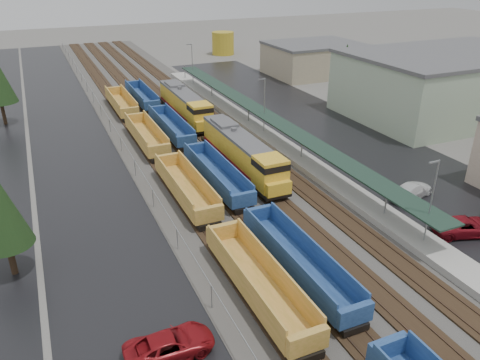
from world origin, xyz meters
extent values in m
cube|color=#302D2B|center=(0.00, 60.00, 0.04)|extent=(20.00, 160.00, 0.08)
cube|color=black|center=(-6.00, 60.00, 0.15)|extent=(2.60, 160.00, 0.15)
cube|color=#473326|center=(-6.72, 60.00, 0.27)|extent=(0.08, 160.00, 0.07)
cube|color=#473326|center=(-5.28, 60.00, 0.27)|extent=(0.08, 160.00, 0.07)
cube|color=black|center=(-2.00, 60.00, 0.15)|extent=(2.60, 160.00, 0.15)
cube|color=#473326|center=(-2.72, 60.00, 0.27)|extent=(0.08, 160.00, 0.07)
cube|color=#473326|center=(-1.28, 60.00, 0.27)|extent=(0.08, 160.00, 0.07)
cube|color=black|center=(2.00, 60.00, 0.15)|extent=(2.60, 160.00, 0.15)
cube|color=#473326|center=(1.28, 60.00, 0.27)|extent=(0.08, 160.00, 0.07)
cube|color=#473326|center=(2.72, 60.00, 0.27)|extent=(0.08, 160.00, 0.07)
cube|color=black|center=(6.00, 60.00, 0.15)|extent=(2.60, 160.00, 0.15)
cube|color=#473326|center=(5.28, 60.00, 0.27)|extent=(0.08, 160.00, 0.07)
cube|color=#473326|center=(6.72, 60.00, 0.27)|extent=(0.08, 160.00, 0.07)
cube|color=black|center=(-15.00, 60.00, 0.01)|extent=(10.00, 160.00, 0.02)
cube|color=black|center=(19.00, 50.00, 0.01)|extent=(16.00, 100.00, 0.02)
cube|color=#9E9B93|center=(9.50, 50.00, 0.35)|extent=(3.00, 80.00, 0.70)
cylinder|color=gray|center=(9.50, 25.00, 1.90)|extent=(0.16, 0.16, 2.40)
cylinder|color=gray|center=(9.50, 40.00, 1.90)|extent=(0.16, 0.16, 2.40)
cylinder|color=gray|center=(9.50, 55.00, 1.90)|extent=(0.16, 0.16, 2.40)
cylinder|color=gray|center=(9.50, 70.00, 1.90)|extent=(0.16, 0.16, 2.40)
cylinder|color=gray|center=(9.50, 85.00, 1.90)|extent=(0.16, 0.16, 2.40)
cube|color=#1B3026|center=(9.50, 50.00, 3.20)|extent=(2.60, 65.00, 0.15)
cylinder|color=gray|center=(9.50, 20.00, 4.00)|extent=(0.12, 0.12, 8.00)
cube|color=gray|center=(9.00, 20.00, 7.90)|extent=(1.00, 0.15, 0.12)
cylinder|color=gray|center=(9.50, 50.00, 4.00)|extent=(0.12, 0.12, 8.00)
cube|color=gray|center=(9.00, 50.00, 7.90)|extent=(1.00, 0.15, 0.12)
cylinder|color=gray|center=(9.50, 80.00, 4.00)|extent=(0.12, 0.12, 8.00)
cube|color=gray|center=(9.00, 80.00, 7.90)|extent=(1.00, 0.15, 0.12)
cylinder|color=gray|center=(-9.50, 20.00, 1.00)|extent=(0.08, 0.08, 2.00)
cylinder|color=gray|center=(-9.50, 28.00, 1.00)|extent=(0.08, 0.08, 2.00)
cylinder|color=gray|center=(-9.50, 36.00, 1.00)|extent=(0.08, 0.08, 2.00)
cylinder|color=gray|center=(-9.50, 44.00, 1.00)|extent=(0.08, 0.08, 2.00)
cylinder|color=gray|center=(-9.50, 52.00, 1.00)|extent=(0.08, 0.08, 2.00)
cylinder|color=gray|center=(-9.50, 60.00, 1.00)|extent=(0.08, 0.08, 2.00)
cylinder|color=gray|center=(-9.50, 68.00, 1.00)|extent=(0.08, 0.08, 2.00)
cylinder|color=gray|center=(-9.50, 76.00, 1.00)|extent=(0.08, 0.08, 2.00)
cylinder|color=gray|center=(-9.50, 84.00, 1.00)|extent=(0.08, 0.08, 2.00)
cylinder|color=gray|center=(-9.50, 92.00, 1.00)|extent=(0.08, 0.08, 2.00)
cylinder|color=gray|center=(-9.50, 100.00, 1.00)|extent=(0.08, 0.08, 2.00)
cylinder|color=gray|center=(-9.50, 108.00, 1.00)|extent=(0.08, 0.08, 2.00)
cylinder|color=gray|center=(-9.50, 116.00, 1.00)|extent=(0.08, 0.08, 2.00)
cylinder|color=gray|center=(-9.50, 124.00, 1.00)|extent=(0.08, 0.08, 2.00)
cylinder|color=gray|center=(-9.50, 132.00, 1.00)|extent=(0.08, 0.08, 2.00)
cube|color=gray|center=(-9.50, 60.00, 2.00)|extent=(0.05, 160.00, 0.05)
cube|color=#A1B79B|center=(40.00, 48.00, 4.50)|extent=(30.00, 20.00, 9.00)
cube|color=#59595B|center=(40.00, 48.00, 9.25)|extent=(30.60, 20.40, 0.50)
cube|color=tan|center=(36.00, 80.00, 3.00)|extent=(18.00, 14.00, 6.00)
cube|color=#59595B|center=(36.00, 80.00, 6.25)|extent=(18.36, 14.28, 0.50)
ellipsoid|color=#53664F|center=(40.00, 210.00, 0.00)|extent=(196.00, 140.00, 25.20)
ellipsoid|color=#53664F|center=(110.00, 220.00, 0.00)|extent=(168.00, 120.00, 21.60)
cylinder|color=#332316|center=(-22.00, 30.00, 1.35)|extent=(0.50, 0.50, 2.70)
cylinder|color=#332316|center=(-23.00, 70.00, 1.65)|extent=(0.50, 0.50, 3.30)
cylinder|color=#332316|center=(28.00, 58.00, 1.50)|extent=(0.50, 0.50, 3.00)
cone|color=black|center=(28.00, 58.00, 6.50)|extent=(4.40, 4.40, 7.00)
cube|color=black|center=(2.00, 40.99, 0.82)|extent=(2.83, 18.90, 0.38)
cube|color=orange|center=(2.00, 41.94, 2.43)|extent=(2.65, 15.12, 2.83)
cube|color=orange|center=(2.00, 33.62, 2.61)|extent=(2.83, 3.02, 3.21)
cube|color=black|center=(2.00, 33.62, 3.56)|extent=(2.88, 3.07, 0.66)
cube|color=orange|center=(2.00, 31.92, 1.67)|extent=(2.65, 0.94, 1.32)
cube|color=#59595B|center=(2.00, 41.94, 3.94)|extent=(2.69, 15.12, 0.33)
cube|color=maroon|center=(0.66, 41.94, 1.29)|extent=(0.04, 15.12, 0.33)
cube|color=maroon|center=(3.34, 41.94, 1.29)|extent=(0.04, 15.12, 0.33)
cube|color=black|center=(2.00, 40.99, 0.44)|extent=(2.08, 5.67, 0.57)
cube|color=black|center=(2.00, 34.38, 0.54)|extent=(2.27, 3.78, 0.47)
cube|color=black|center=(2.00, 47.61, 0.54)|extent=(2.27, 3.78, 0.47)
cylinder|color=#59595B|center=(2.00, 42.88, 4.22)|extent=(0.66, 0.66, 0.47)
cube|color=#59595B|center=(2.00, 45.72, 4.17)|extent=(2.27, 3.78, 0.47)
cube|color=black|center=(2.00, 61.99, 0.82)|extent=(2.83, 18.90, 0.38)
cube|color=orange|center=(2.00, 62.94, 2.43)|extent=(2.65, 15.12, 2.83)
cube|color=orange|center=(2.00, 54.62, 2.61)|extent=(2.83, 3.02, 3.21)
cube|color=black|center=(2.00, 54.62, 3.56)|extent=(2.88, 3.07, 0.66)
cube|color=orange|center=(2.00, 52.92, 1.67)|extent=(2.65, 0.94, 1.32)
cube|color=#59595B|center=(2.00, 62.94, 3.94)|extent=(2.69, 15.12, 0.33)
cube|color=maroon|center=(0.66, 62.94, 1.29)|extent=(0.04, 15.12, 0.33)
cube|color=maroon|center=(3.34, 62.94, 1.29)|extent=(0.04, 15.12, 0.33)
cube|color=black|center=(2.00, 61.99, 0.44)|extent=(2.08, 5.67, 0.57)
cube|color=black|center=(2.00, 55.38, 0.54)|extent=(2.27, 3.78, 0.47)
cube|color=black|center=(2.00, 68.61, 0.54)|extent=(2.27, 3.78, 0.47)
cylinder|color=#59595B|center=(2.00, 63.88, 4.22)|extent=(0.66, 0.66, 0.47)
cube|color=#59595B|center=(2.00, 66.72, 4.17)|extent=(2.27, 3.78, 0.47)
cube|color=#A3852D|center=(-6.00, 19.92, 0.88)|extent=(2.73, 12.94, 0.26)
cube|color=#A3852D|center=(-7.31, 19.92, 1.83)|extent=(0.16, 12.94, 1.89)
cube|color=#A3852D|center=(-4.69, 19.92, 1.83)|extent=(0.16, 12.94, 1.89)
cube|color=#A3852D|center=(-6.00, 13.24, 1.61)|extent=(2.73, 0.53, 1.47)
cube|color=#A3852D|center=(-6.00, 26.60, 1.61)|extent=(2.73, 0.53, 1.47)
cube|color=black|center=(-6.00, 13.97, 0.56)|extent=(2.10, 2.31, 0.53)
cube|color=black|center=(-6.00, 25.86, 0.56)|extent=(2.10, 2.31, 0.53)
cube|color=#A3852D|center=(-6.00, 36.54, 0.88)|extent=(2.73, 12.94, 0.26)
cube|color=#A3852D|center=(-7.31, 36.54, 1.83)|extent=(0.16, 12.94, 1.89)
cube|color=#A3852D|center=(-4.69, 36.54, 1.83)|extent=(0.16, 12.94, 1.89)
cube|color=#A3852D|center=(-6.00, 29.86, 1.61)|extent=(2.73, 0.53, 1.47)
cube|color=#A3852D|center=(-6.00, 43.22, 1.61)|extent=(2.73, 0.53, 1.47)
cube|color=black|center=(-6.00, 30.59, 0.56)|extent=(2.10, 2.31, 0.53)
cube|color=black|center=(-6.00, 42.48, 0.56)|extent=(2.10, 2.31, 0.53)
cube|color=#A3852D|center=(-6.00, 53.16, 0.88)|extent=(2.73, 12.94, 0.26)
cube|color=#A3852D|center=(-7.31, 53.16, 1.83)|extent=(0.16, 12.94, 1.89)
cube|color=#A3852D|center=(-4.69, 53.16, 1.83)|extent=(0.16, 12.94, 1.89)
cube|color=#A3852D|center=(-6.00, 46.48, 1.61)|extent=(2.73, 0.53, 1.47)
cube|color=#A3852D|center=(-6.00, 59.83, 1.61)|extent=(2.73, 0.53, 1.47)
cube|color=black|center=(-6.00, 47.21, 0.56)|extent=(2.10, 2.31, 0.53)
cube|color=black|center=(-6.00, 59.10, 0.56)|extent=(2.10, 2.31, 0.53)
cube|color=#A3852D|center=(-6.00, 69.77, 0.88)|extent=(2.73, 12.94, 0.26)
cube|color=#A3852D|center=(-7.31, 69.77, 1.83)|extent=(0.16, 12.94, 1.89)
cube|color=#A3852D|center=(-4.69, 69.77, 1.83)|extent=(0.16, 12.94, 1.89)
cube|color=#A3852D|center=(-6.00, 63.10, 1.61)|extent=(2.73, 0.53, 1.47)
cube|color=#A3852D|center=(-6.00, 76.45, 1.61)|extent=(2.73, 0.53, 1.47)
cube|color=black|center=(-6.00, 63.83, 0.56)|extent=(2.10, 2.31, 0.53)
cube|color=black|center=(-6.00, 75.72, 0.56)|extent=(2.10, 2.31, 0.53)
cube|color=navy|center=(-2.00, 10.97, 1.55)|extent=(2.59, 0.50, 1.40)
cube|color=navy|center=(-2.00, 21.13, 0.85)|extent=(2.59, 13.74, 0.25)
cube|color=navy|center=(-3.25, 21.13, 1.75)|extent=(0.15, 13.74, 1.79)
cube|color=navy|center=(-0.75, 21.13, 1.75)|extent=(0.15, 13.74, 1.79)
cube|color=navy|center=(-2.00, 14.06, 1.55)|extent=(2.59, 0.50, 1.40)
cube|color=navy|center=(-2.00, 28.20, 1.55)|extent=(2.59, 0.50, 1.40)
cube|color=black|center=(-2.00, 14.76, 0.55)|extent=(1.99, 2.19, 0.50)
cube|color=black|center=(-2.00, 27.50, 0.55)|extent=(1.99, 2.19, 0.50)
cube|color=navy|center=(-2.00, 38.36, 0.85)|extent=(2.59, 13.74, 0.25)
cube|color=navy|center=(-3.25, 38.36, 1.75)|extent=(0.15, 13.74, 1.79)
cube|color=navy|center=(-0.75, 38.36, 1.75)|extent=(0.15, 13.74, 1.79)
cube|color=navy|center=(-2.00, 31.29, 1.55)|extent=(2.59, 0.50, 1.40)
cube|color=navy|center=(-2.00, 45.43, 1.55)|extent=(2.59, 0.50, 1.40)
cube|color=black|center=(-2.00, 31.99, 0.55)|extent=(1.99, 2.19, 0.50)
cube|color=black|center=(-2.00, 44.73, 0.55)|extent=(1.99, 2.19, 0.50)
cube|color=navy|center=(-2.00, 55.59, 0.85)|extent=(2.59, 13.74, 0.25)
cube|color=navy|center=(-3.25, 55.59, 1.75)|extent=(0.15, 13.74, 1.79)
cube|color=navy|center=(-0.75, 55.59, 1.75)|extent=(0.15, 13.74, 1.79)
cube|color=navy|center=(-2.00, 48.52, 1.55)|extent=(2.59, 0.50, 1.40)
cube|color=navy|center=(-2.00, 62.66, 1.55)|extent=(2.59, 0.50, 1.40)
cube|color=black|center=(-2.00, 49.22, 0.55)|extent=(1.99, 2.19, 0.50)
cube|color=black|center=(-2.00, 61.96, 0.55)|extent=(1.99, 2.19, 0.50)
cube|color=navy|center=(-2.00, 72.82, 0.85)|extent=(2.59, 13.74, 0.25)
cube|color=navy|center=(-3.25, 72.82, 1.75)|extent=(0.15, 13.74, 1.79)
cube|color=navy|center=(-0.75, 72.82, 1.75)|extent=(0.15, 13.74, 1.79)
cube|color=navy|center=(-2.00, 65.75, 1.55)|extent=(2.59, 0.50, 1.40)
cube|color=navy|center=(-2.00, 79.88, 1.55)|extent=(2.59, 0.50, 1.40)
cube|color=black|center=(-2.00, 66.44, 0.55)|extent=(1.99, 2.19, 0.50)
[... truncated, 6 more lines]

